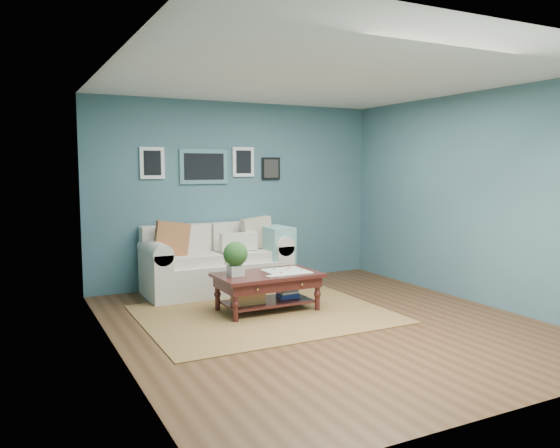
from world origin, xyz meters
TOP-DOWN VIEW (x-y plane):
  - room_shell at (-0.01, 0.06)m, footprint 5.00×5.02m
  - area_rug at (-0.44, 0.63)m, footprint 2.84×2.27m
  - loveseat at (-0.45, 2.03)m, footprint 2.04×0.92m
  - coffee_table at (-0.41, 0.76)m, footprint 1.25×0.73m

SIDE VIEW (x-z plane):
  - area_rug at x=-0.44m, z-range 0.00..0.01m
  - coffee_table at x=-0.41m, z-range -0.05..0.82m
  - loveseat at x=-0.45m, z-range -0.10..0.95m
  - room_shell at x=-0.01m, z-range 0.01..2.71m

